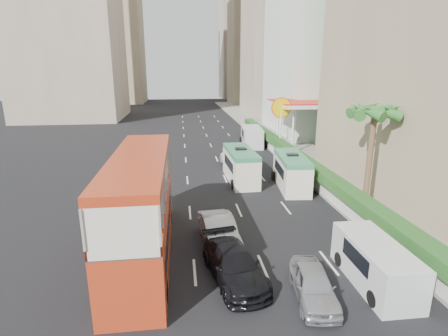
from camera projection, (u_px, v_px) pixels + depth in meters
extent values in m
plane|color=black|center=(262.00, 246.00, 18.26)|extent=(200.00, 200.00, 0.00)
cube|color=#B43417|center=(142.00, 206.00, 16.86)|extent=(2.50, 11.00, 5.06)
imported|color=#ADAFB4|center=(219.00, 245.00, 18.40)|extent=(2.04, 4.73, 1.51)
imported|color=#ADAFB4|center=(312.00, 298.00, 14.08)|extent=(1.95, 3.90, 1.27)
imported|color=black|center=(234.00, 278.00, 15.43)|extent=(2.83, 5.15, 1.41)
imported|color=silver|center=(235.00, 167.00, 33.32)|extent=(2.53, 4.98, 1.35)
cube|color=silver|center=(240.00, 165.00, 28.83)|extent=(2.20, 6.04, 2.65)
cube|color=silver|center=(291.00, 171.00, 27.22)|extent=(2.51, 5.94, 2.56)
cube|color=silver|center=(375.00, 264.00, 14.87)|extent=(1.90, 4.67, 1.86)
cube|color=silver|center=(252.00, 137.00, 42.51)|extent=(2.77, 5.78, 2.23)
cube|color=#99968C|center=(287.00, 144.00, 43.21)|extent=(6.00, 120.00, 0.18)
cube|color=silver|center=(293.00, 163.00, 32.20)|extent=(0.30, 44.00, 1.00)
cube|color=#2D6626|center=(294.00, 154.00, 31.97)|extent=(1.10, 44.00, 0.70)
cylinder|color=brown|center=(369.00, 160.00, 22.11)|extent=(0.36, 0.36, 6.40)
cube|color=silver|center=(302.00, 125.00, 40.70)|extent=(6.50, 8.00, 5.50)
cube|color=tan|center=(257.00, 20.00, 92.76)|extent=(14.00, 14.00, 44.00)
cube|color=tan|center=(242.00, 36.00, 114.32)|extent=(14.00, 14.00, 40.00)
cube|color=tan|center=(111.00, 17.00, 95.47)|extent=(16.00, 16.00, 46.00)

